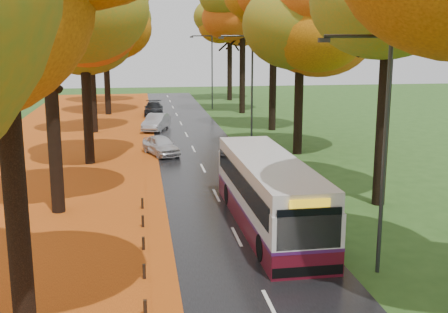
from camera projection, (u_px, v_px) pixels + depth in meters
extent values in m
cube|color=black|center=(201.00, 165.00, 35.03)|extent=(6.50, 90.00, 0.04)
cube|color=silver|center=(201.00, 164.00, 35.02)|extent=(0.12, 90.00, 0.01)
cube|color=maroon|center=(52.00, 170.00, 33.72)|extent=(12.00, 90.00, 0.02)
cube|color=#CD5E15|center=(152.00, 166.00, 34.58)|extent=(0.90, 90.00, 0.01)
cylinder|color=black|center=(14.00, 181.00, 14.27)|extent=(0.60, 0.60, 8.58)
cylinder|color=black|center=(53.00, 113.00, 24.76)|extent=(0.60, 0.60, 9.15)
cylinder|color=black|center=(87.00, 100.00, 34.63)|extent=(0.60, 0.60, 8.00)
ellipsoid|color=orange|center=(83.00, 17.00, 33.58)|extent=(9.20, 9.20, 7.18)
cylinder|color=black|center=(92.00, 81.00, 46.09)|extent=(0.60, 0.60, 8.58)
ellipsoid|color=orange|center=(89.00, 14.00, 44.96)|extent=(8.00, 8.00, 6.24)
cylinder|color=black|center=(107.00, 69.00, 56.74)|extent=(0.60, 0.60, 9.15)
ellipsoid|color=orange|center=(104.00, 11.00, 55.54)|extent=(9.20, 9.20, 7.18)
cylinder|color=black|center=(106.00, 69.00, 66.45)|extent=(0.60, 0.60, 8.00)
ellipsoid|color=orange|center=(104.00, 26.00, 65.39)|extent=(8.00, 8.00, 6.24)
cylinder|color=black|center=(384.00, 109.00, 25.97)|extent=(0.60, 0.60, 9.22)
cylinder|color=black|center=(299.00, 94.00, 37.59)|extent=(0.60, 0.60, 8.19)
ellipsoid|color=orange|center=(301.00, 15.00, 36.51)|extent=(9.20, 9.20, 7.18)
cylinder|color=black|center=(273.00, 79.00, 47.29)|extent=(0.60, 0.60, 8.70)
ellipsoid|color=orange|center=(274.00, 12.00, 46.14)|extent=(8.20, 8.20, 6.40)
cylinder|color=black|center=(242.00, 69.00, 57.78)|extent=(0.60, 0.60, 9.22)
ellipsoid|color=orange|center=(243.00, 11.00, 56.56)|extent=(9.20, 9.20, 7.18)
cylinder|color=black|center=(230.00, 67.00, 69.57)|extent=(0.60, 0.60, 8.19)
ellipsoid|color=orange|center=(230.00, 25.00, 68.49)|extent=(8.20, 8.20, 6.40)
cube|color=black|center=(145.00, 308.00, 16.07)|extent=(0.11, 0.11, 0.52)
cube|color=black|center=(144.00, 272.00, 18.58)|extent=(0.11, 0.11, 0.52)
cube|color=black|center=(143.00, 244.00, 21.10)|extent=(0.11, 0.11, 0.52)
cube|color=black|center=(143.00, 221.00, 23.61)|extent=(0.11, 0.11, 0.52)
cube|color=black|center=(142.00, 204.00, 26.12)|extent=(0.11, 0.11, 0.52)
cylinder|color=#333538|center=(384.00, 158.00, 18.37)|extent=(0.14, 0.14, 8.00)
cylinder|color=#333538|center=(358.00, 36.00, 17.38)|extent=(2.20, 0.11, 0.11)
cube|color=#333538|center=(324.00, 40.00, 17.25)|extent=(0.35, 0.18, 0.14)
cylinder|color=#333538|center=(252.00, 92.00, 39.63)|extent=(0.14, 0.14, 8.00)
cylinder|color=#333538|center=(237.00, 36.00, 38.65)|extent=(2.20, 0.11, 0.11)
cube|color=#333538|center=(221.00, 38.00, 38.51)|extent=(0.35, 0.18, 0.14)
cylinder|color=#333538|center=(212.00, 73.00, 60.90)|extent=(0.14, 0.14, 8.00)
cylinder|color=#333538|center=(202.00, 36.00, 59.92)|extent=(2.20, 0.11, 0.11)
cube|color=#333538|center=(191.00, 37.00, 59.78)|extent=(0.35, 0.18, 0.14)
cube|color=#4E0C18|center=(268.00, 215.00, 23.69)|extent=(2.66, 10.96, 0.89)
cube|color=silver|center=(269.00, 190.00, 23.46)|extent=(2.66, 10.96, 1.29)
cube|color=silver|center=(269.00, 167.00, 23.25)|extent=(2.61, 10.74, 0.70)
cube|color=#41164F|center=(268.00, 204.00, 23.59)|extent=(2.68, 10.98, 0.12)
cube|color=black|center=(269.00, 181.00, 23.38)|extent=(2.68, 10.09, 0.84)
cube|color=black|center=(309.00, 229.00, 18.18)|extent=(2.19, 0.10, 1.39)
cube|color=yellow|center=(310.00, 203.00, 18.00)|extent=(1.37, 0.08, 0.28)
cube|color=black|center=(307.00, 271.00, 18.51)|extent=(2.43, 0.16, 0.35)
cylinder|color=black|center=(263.00, 248.00, 19.92)|extent=(0.29, 1.00, 0.99)
cylinder|color=black|center=(323.00, 244.00, 20.28)|extent=(0.29, 1.00, 0.99)
cylinder|color=black|center=(229.00, 194.00, 26.66)|extent=(0.29, 1.00, 0.99)
cylinder|color=black|center=(274.00, 192.00, 27.02)|extent=(0.29, 1.00, 0.99)
imported|color=silver|center=(161.00, 145.00, 37.76)|extent=(2.76, 4.12, 1.30)
imported|color=#929499|center=(156.00, 122.00, 47.59)|extent=(2.67, 4.47, 1.39)
imported|color=black|center=(154.00, 108.00, 56.79)|extent=(2.05, 4.64, 1.33)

